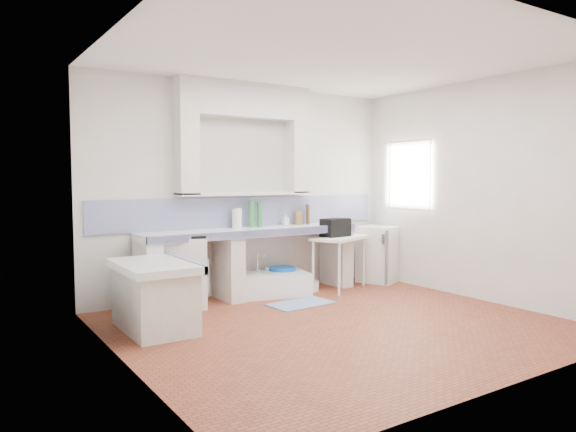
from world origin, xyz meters
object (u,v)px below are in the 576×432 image
stove (179,272)px  fridge (379,254)px  sink (266,285)px  side_table (339,263)px

stove → fridge: (3.12, -0.14, -0.01)m
fridge → sink: bearing=152.4°
sink → side_table: 1.12m
stove → side_table: bearing=10.5°
stove → sink: stove is taller
stove → sink: 1.23m
sink → fridge: fridge is taller
side_table → fridge: bearing=-17.4°
stove → side_table: size_ratio=0.95×
stove → fridge: bearing=14.2°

